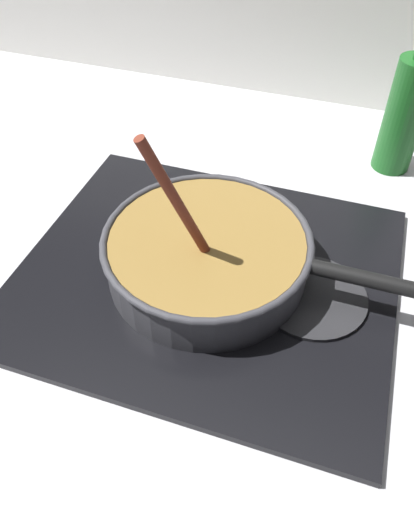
{
  "coord_description": "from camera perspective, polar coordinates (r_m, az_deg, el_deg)",
  "views": [
    {
      "loc": [
        0.26,
        -0.32,
        0.58
      ],
      "look_at": [
        0.1,
        0.18,
        0.05
      ],
      "focal_mm": 35.65,
      "sensor_mm": 36.0,
      "label": 1
    }
  ],
  "objects": [
    {
      "name": "burner_ring",
      "position": [
        0.77,
        0.0,
        -1.58
      ],
      "size": [
        0.21,
        0.21,
        0.01
      ],
      "primitive_type": "torus",
      "color": "#592D0C",
      "rests_on": "hob_plate"
    },
    {
      "name": "hob_plate",
      "position": [
        0.78,
        -0.0,
        -2.08
      ],
      "size": [
        0.56,
        0.48,
        0.01
      ],
      "primitive_type": "cube",
      "color": "black",
      "rests_on": "ground"
    },
    {
      "name": "spare_burner",
      "position": [
        0.75,
        11.7,
        -4.42
      ],
      "size": [
        0.16,
        0.16,
        0.01
      ],
      "primitive_type": "cylinder",
      "color": "#262628",
      "rests_on": "hob_plate"
    },
    {
      "name": "cooking_pan",
      "position": [
        0.75,
        0.08,
        0.25
      ],
      "size": [
        0.45,
        0.31,
        0.26
      ],
      "color": "#38383D",
      "rests_on": "hob_plate"
    },
    {
      "name": "ground",
      "position": [
        0.73,
        -11.97,
        -11.34
      ],
      "size": [
        2.4,
        1.6,
        0.04
      ],
      "primitive_type": "cube",
      "color": "#B7B7BC"
    },
    {
      "name": "oil_bottle",
      "position": [
        1.01,
        21.34,
        14.66
      ],
      "size": [
        0.07,
        0.07,
        0.27
      ],
      "color": "#19591E",
      "rests_on": "ground"
    }
  ]
}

